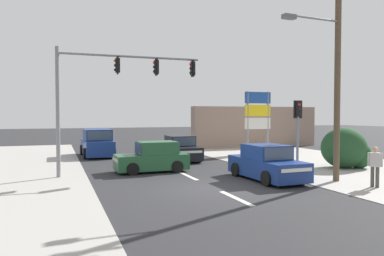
% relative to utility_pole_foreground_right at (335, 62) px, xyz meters
% --- Properties ---
extents(ground_plane, '(140.00, 140.00, 0.00)m').
position_rel_utility_pole_foreground_right_xyz_m(ground_plane, '(-5.41, 0.56, -5.13)').
color(ground_plane, '#28282B').
extents(lane_dash_near, '(0.20, 2.40, 0.01)m').
position_rel_utility_pole_foreground_right_xyz_m(lane_dash_near, '(-5.41, -1.44, -5.13)').
color(lane_dash_near, silver).
rests_on(lane_dash_near, ground).
extents(lane_dash_mid, '(0.20, 2.40, 0.01)m').
position_rel_utility_pole_foreground_right_xyz_m(lane_dash_mid, '(-5.41, 3.56, -5.13)').
color(lane_dash_mid, silver).
rests_on(lane_dash_mid, ground).
extents(lane_dash_far, '(0.20, 2.40, 0.01)m').
position_rel_utility_pole_foreground_right_xyz_m(lane_dash_far, '(-5.41, 8.56, -5.13)').
color(lane_dash_far, silver).
rests_on(lane_dash_far, ground).
extents(kerb_right_verge, '(10.00, 44.00, 0.02)m').
position_rel_utility_pole_foreground_right_xyz_m(kerb_right_verge, '(3.59, 2.56, -5.12)').
color(kerb_right_verge, '#A39E99').
rests_on(kerb_right_verge, ground).
extents(utility_pole_foreground_right, '(3.78, 0.47, 9.54)m').
position_rel_utility_pole_foreground_right_xyz_m(utility_pole_foreground_right, '(0.00, 0.00, 0.00)').
color(utility_pole_foreground_right, brown).
rests_on(utility_pole_foreground_right, ground).
extents(traffic_signal_mast, '(6.89, 0.50, 6.00)m').
position_rel_utility_pole_foreground_right_xyz_m(traffic_signal_mast, '(-8.78, 5.12, -0.78)').
color(traffic_signal_mast, slate).
rests_on(traffic_signal_mast, ground).
extents(pedestal_signal_right_kerb, '(0.44, 0.30, 3.56)m').
position_rel_utility_pole_foreground_right_xyz_m(pedestal_signal_right_kerb, '(-0.56, 1.81, -2.71)').
color(pedestal_signal_right_kerb, slate).
rests_on(pedestal_signal_right_kerb, ground).
extents(shopping_plaza_sign, '(2.10, 0.16, 4.60)m').
position_rel_utility_pole_foreground_right_xyz_m(shopping_plaza_sign, '(2.83, 11.41, -2.15)').
color(shopping_plaza_sign, slate).
rests_on(shopping_plaza_sign, ground).
extents(roadside_bush, '(2.62, 2.24, 2.20)m').
position_rel_utility_pole_foreground_right_xyz_m(roadside_bush, '(3.48, 3.07, -4.10)').
color(roadside_bush, '#1E4223').
rests_on(roadside_bush, ground).
extents(shopfront_wall_far, '(12.00, 1.00, 3.60)m').
position_rel_utility_pole_foreground_right_xyz_m(shopfront_wall_far, '(5.59, 16.56, -3.33)').
color(shopfront_wall_far, gray).
rests_on(shopfront_wall_far, ground).
extents(hatchback_oncoming_mid, '(3.66, 1.83, 1.53)m').
position_rel_utility_pole_foreground_right_xyz_m(hatchback_oncoming_mid, '(-6.64, 5.45, -4.43)').
color(hatchback_oncoming_mid, '#235633').
rests_on(hatchback_oncoming_mid, ground).
extents(suv_crossing_left, '(2.11, 4.57, 1.90)m').
position_rel_utility_pole_foreground_right_xyz_m(suv_crossing_left, '(-8.58, 13.62, -4.25)').
color(suv_crossing_left, navy).
rests_on(suv_crossing_left, ground).
extents(sedan_kerbside_parked, '(1.98, 4.28, 1.56)m').
position_rel_utility_pole_foreground_right_xyz_m(sedan_kerbside_parked, '(-3.85, 9.54, -4.43)').
color(sedan_kerbside_parked, black).
rests_on(sedan_kerbside_parked, ground).
extents(sedan_oncoming_near, '(1.98, 4.28, 1.56)m').
position_rel_utility_pole_foreground_right_xyz_m(sedan_oncoming_near, '(-2.46, 1.42, -4.43)').
color(sedan_oncoming_near, navy).
rests_on(sedan_oncoming_near, ground).
extents(pedestrian_at_kerb, '(0.38, 0.49, 1.63)m').
position_rel_utility_pole_foreground_right_xyz_m(pedestrian_at_kerb, '(0.58, -1.66, -4.21)').
color(pedestrian_at_kerb, '#47423D').
rests_on(pedestrian_at_kerb, ground).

